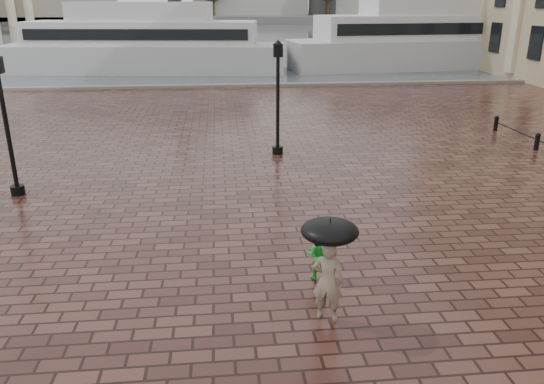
{
  "coord_description": "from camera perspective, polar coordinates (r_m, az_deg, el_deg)",
  "views": [
    {
      "loc": [
        0.63,
        -7.03,
        6.01
      ],
      "look_at": [
        1.91,
        5.55,
        1.4
      ],
      "focal_mm": 35.0,
      "sensor_mm": 36.0,
      "label": 1
    }
  ],
  "objects": [
    {
      "name": "umbrella",
      "position": [
        10.03,
        6.23,
        -4.2
      ],
      "size": [
        1.1,
        1.1,
        1.14
      ],
      "color": "black",
      "rests_on": "ground"
    },
    {
      "name": "ferry_near",
      "position": [
        48.88,
        -13.62,
        15.24
      ],
      "size": [
        24.79,
        8.73,
        7.96
      ],
      "rotation": [
        0.0,
        0.0,
        -0.12
      ],
      "color": "#B9B9B9",
      "rests_on": "ground"
    },
    {
      "name": "far_shore",
      "position": [
        167.11,
        -6.32,
        18.18
      ],
      "size": [
        300.0,
        60.0,
        2.0
      ],
      "primitive_type": "cube",
      "color": "#4C4C47",
      "rests_on": "ground"
    },
    {
      "name": "street_lamps",
      "position": [
        23.36,
        -19.97,
        9.76
      ],
      "size": [
        15.44,
        12.44,
        4.4
      ],
      "color": "black",
      "rests_on": "ground"
    },
    {
      "name": "quay_edge",
      "position": [
        39.5,
        -6.77,
        11.13
      ],
      "size": [
        80.0,
        0.6,
        0.3
      ],
      "primitive_type": "cube",
      "color": "slate",
      "rests_on": "ground"
    },
    {
      "name": "adult_pedestrian",
      "position": [
        10.51,
        6.01,
        -9.51
      ],
      "size": [
        0.73,
        0.62,
        1.7
      ],
      "primitive_type": "imported",
      "rotation": [
        0.0,
        0.0,
        2.72
      ],
      "color": "gray",
      "rests_on": "ground"
    },
    {
      "name": "ferry_far",
      "position": [
        53.0,
        16.82,
        15.53
      ],
      "size": [
        27.05,
        8.99,
        8.71
      ],
      "rotation": [
        0.0,
        0.0,
        0.1
      ],
      "color": "#B9B9B9",
      "rests_on": "ground"
    },
    {
      "name": "harbour_water",
      "position": [
        99.22,
        -6.41,
        16.42
      ],
      "size": [
        240.0,
        240.0,
        0.0
      ],
      "primitive_type": "plane",
      "color": "#454D53",
      "rests_on": "ground"
    },
    {
      "name": "child_pedestrian",
      "position": [
        12.05,
        5.0,
        -6.72
      ],
      "size": [
        0.7,
        0.62,
        1.21
      ],
      "primitive_type": "imported",
      "rotation": [
        0.0,
        0.0,
        2.83
      ],
      "color": "green",
      "rests_on": "ground"
    }
  ]
}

